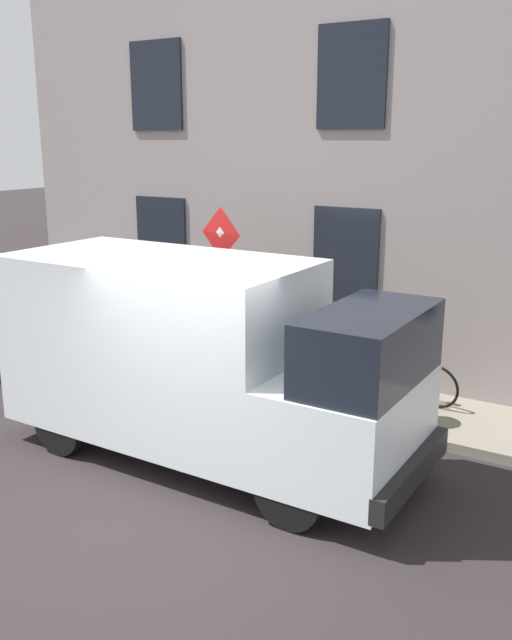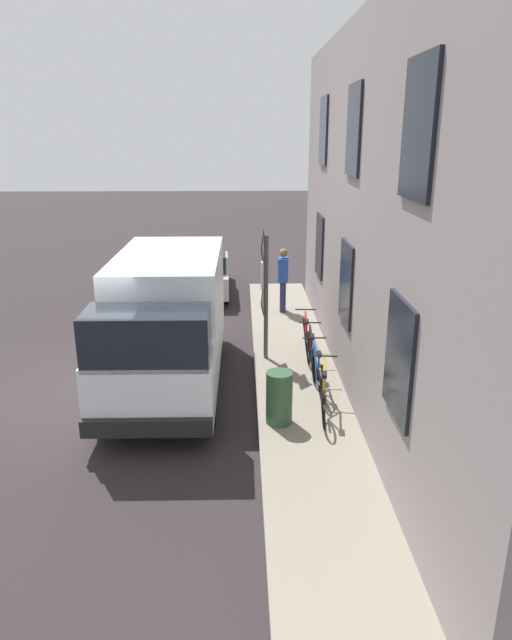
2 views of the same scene
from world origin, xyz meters
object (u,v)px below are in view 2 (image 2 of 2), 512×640
object	(u,v)px
sign_post_stacked	(264,282)
bicycle_black	(311,354)
bicycle_orange	(323,393)
bicycle_red	(306,338)
parked_hatchback	(200,270)
delivery_van	(167,319)
pedestrian	(283,278)
bicycle_blue	(317,372)
litter_bin	(279,398)

from	to	relation	value
sign_post_stacked	bicycle_black	world-z (taller)	sign_post_stacked
bicycle_orange	bicycle_black	distance (m)	1.85
bicycle_red	bicycle_black	bearing A→B (deg)	-176.06
bicycle_black	parked_hatchback	bearing A→B (deg)	25.31
delivery_van	bicycle_orange	xyz separation A→B (m)	(2.83, -1.65, -0.82)
delivery_van	pedestrian	size ratio (longest dim) A/B	3.10
parked_hatchback	bicycle_black	bearing A→B (deg)	-159.49
sign_post_stacked	bicycle_red	distance (m)	1.61
bicycle_blue	bicycle_black	distance (m)	0.93
delivery_van	parked_hatchback	size ratio (longest dim) A/B	1.32
litter_bin	parked_hatchback	bearing A→B (deg)	102.32
parked_hatchback	bicycle_blue	world-z (taller)	parked_hatchback
parked_hatchback	delivery_van	bearing A→B (deg)	176.93
litter_bin	delivery_van	bearing A→B (deg)	136.41
pedestrian	delivery_van	bearing A→B (deg)	-114.55
parked_hatchback	bicycle_orange	xyz separation A→B (m)	(2.68, -8.39, -0.22)
delivery_van	bicycle_blue	distance (m)	3.03
sign_post_stacked	bicycle_red	bearing A→B (deg)	11.17
bicycle_orange	bicycle_red	xyz separation A→B (m)	(-0.00, 2.78, 0.00)
bicycle_black	bicycle_red	size ratio (longest dim) A/B	1.00
parked_hatchback	bicycle_orange	world-z (taller)	parked_hatchback
delivery_van	bicycle_red	world-z (taller)	delivery_van
bicycle_orange	pedestrian	bearing A→B (deg)	10.63
litter_bin	bicycle_orange	bearing A→B (deg)	21.37
sign_post_stacked	bicycle_blue	bearing A→B (deg)	-60.95
delivery_van	bicycle_black	bearing A→B (deg)	94.51
parked_hatchback	pedestrian	distance (m)	3.44
sign_post_stacked	bicycle_orange	size ratio (longest dim) A/B	1.57
bicycle_blue	bicycle_red	size ratio (longest dim) A/B	1.00
delivery_van	parked_hatchback	world-z (taller)	delivery_van
sign_post_stacked	delivery_van	distance (m)	2.18
pedestrian	bicycle_black	bearing A→B (deg)	-80.02
delivery_van	sign_post_stacked	bearing A→B (deg)	116.91
bicycle_blue	bicycle_red	world-z (taller)	same
bicycle_blue	pedestrian	distance (m)	5.06
bicycle_red	sign_post_stacked	bearing A→B (deg)	105.12
bicycle_red	pedestrian	xyz separation A→B (m)	(-0.28, 3.17, 0.56)
sign_post_stacked	bicycle_black	distance (m)	1.77
bicycle_blue	litter_bin	bearing A→B (deg)	147.94
litter_bin	pedestrian	bearing A→B (deg)	85.41
bicycle_orange	bicycle_red	size ratio (longest dim) A/B	1.00
sign_post_stacked	litter_bin	world-z (taller)	sign_post_stacked
bicycle_blue	bicycle_red	distance (m)	1.85
sign_post_stacked	pedestrian	world-z (taller)	sign_post_stacked
delivery_van	bicycle_orange	distance (m)	3.38
bicycle_blue	delivery_van	bearing A→B (deg)	76.00
bicycle_orange	pedestrian	size ratio (longest dim) A/B	0.99
sign_post_stacked	bicycle_black	bearing A→B (deg)	-38.70
parked_hatchback	bicycle_blue	bearing A→B (deg)	-162.04
parked_hatchback	litter_bin	xyz separation A→B (m)	(1.90, -8.69, -0.14)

